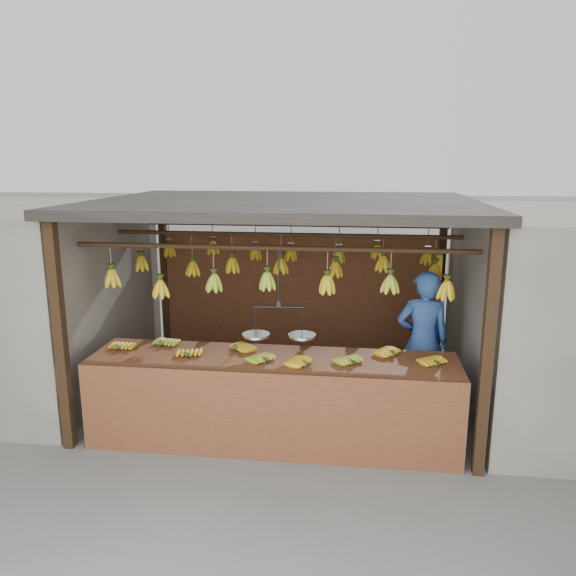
# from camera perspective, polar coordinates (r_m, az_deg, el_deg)

# --- Properties ---
(ground) EXTENTS (80.00, 80.00, 0.00)m
(ground) POSITION_cam_1_polar(r_m,az_deg,el_deg) (7.03, -0.31, -10.94)
(ground) COLOR #5B5B57
(stall) EXTENTS (4.30, 3.30, 2.40)m
(stall) POSITION_cam_1_polar(r_m,az_deg,el_deg) (6.81, 0.03, 5.57)
(stall) COLOR black
(stall) RESTS_ON ground
(neighbor_left) EXTENTS (3.00, 3.00, 2.30)m
(neighbor_left) POSITION_cam_1_polar(r_m,az_deg,el_deg) (7.95, -27.00, -0.81)
(neighbor_left) COLOR slate
(neighbor_left) RESTS_ON ground
(counter) EXTENTS (3.70, 0.84, 0.96)m
(counter) POSITION_cam_1_polar(r_m,az_deg,el_deg) (5.62, -1.74, -9.33)
(counter) COLOR brown
(counter) RESTS_ON ground
(hanging_bananas) EXTENTS (3.64, 2.22, 0.39)m
(hanging_bananas) POSITION_cam_1_polar(r_m,az_deg,el_deg) (6.54, -0.38, 2.20)
(hanging_bananas) COLOR gold
(hanging_bananas) RESTS_ON ground
(balance_scale) EXTENTS (0.74, 0.31, 0.91)m
(balance_scale) POSITION_cam_1_polar(r_m,az_deg,el_deg) (5.69, -0.92, -4.37)
(balance_scale) COLOR black
(balance_scale) RESTS_ON ground
(vendor) EXTENTS (0.64, 0.45, 1.65)m
(vendor) POSITION_cam_1_polar(r_m,az_deg,el_deg) (6.58, 13.51, -5.34)
(vendor) COLOR #3359A5
(vendor) RESTS_ON ground
(bag_bundles) EXTENTS (0.08, 0.26, 1.22)m
(bag_bundles) POSITION_cam_1_polar(r_m,az_deg,el_deg) (8.02, 14.85, -1.03)
(bag_bundles) COLOR yellow
(bag_bundles) RESTS_ON ground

